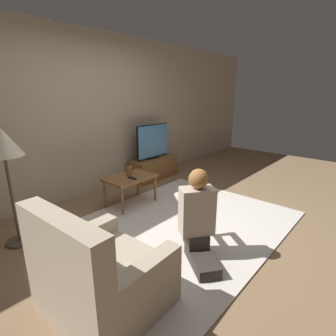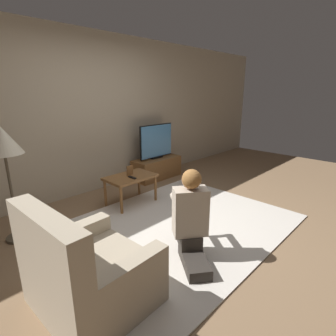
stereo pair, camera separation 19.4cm
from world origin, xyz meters
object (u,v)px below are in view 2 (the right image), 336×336
floor_lamp (3,146)px  person_kneeling (191,216)px  tv (156,141)px  armchair (88,275)px  coffee_table (130,180)px

floor_lamp → person_kneeling: size_ratio=1.41×
person_kneeling → tv: bearing=-90.0°
tv → floor_lamp: (-2.69, -0.48, 0.37)m
person_kneeling → floor_lamp: bearing=-20.1°
armchair → person_kneeling: person_kneeling is taller
armchair → floor_lamp: bearing=0.3°
tv → floor_lamp: floor_lamp is taller
tv → floor_lamp: size_ratio=0.61×
armchair → person_kneeling: size_ratio=0.98×
floor_lamp → person_kneeling: bearing=-56.3°
floor_lamp → armchair: size_ratio=1.43×
tv → person_kneeling: tv is taller
coffee_table → person_kneeling: bearing=-105.7°
person_kneeling → armchair: bearing=26.8°
coffee_table → floor_lamp: (-1.55, 0.16, 0.72)m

